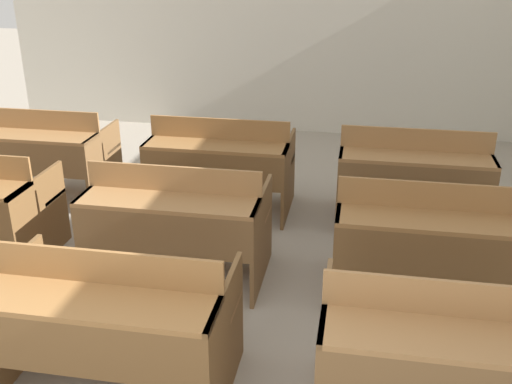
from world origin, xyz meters
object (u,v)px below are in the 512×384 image
object	(u,v)px
bench_second_right	(430,238)
bench_front_center	(111,317)
bench_front_right	(449,352)
bench_second_center	(177,219)
bench_third_left	(41,151)
bench_third_center	(221,162)
bench_third_right	(413,174)

from	to	relation	value
bench_second_right	bench_front_center	bearing A→B (deg)	-144.45
bench_front_right	bench_second_center	distance (m)	2.12
bench_front_right	bench_second_center	bearing A→B (deg)	145.17
bench_third_left	bench_second_right	bearing A→B (deg)	-18.99
bench_front_center	bench_front_right	distance (m)	1.72
bench_front_right	bench_third_center	world-z (taller)	same
bench_front_center	bench_third_left	bearing A→B (deg)	125.38
bench_second_center	bench_third_right	size ratio (longest dim) A/B	1.00
bench_front_right	bench_third_right	xyz separation A→B (m)	(-0.03, 2.42, 0.00)
bench_front_center	bench_front_right	world-z (taller)	same
bench_second_center	bench_third_center	xyz separation A→B (m)	(0.03, 1.21, 0.00)
bench_second_right	bench_third_left	size ratio (longest dim) A/B	1.00
bench_second_right	bench_third_left	world-z (taller)	same
bench_front_right	bench_second_right	xyz separation A→B (m)	(0.01, 1.22, 0.00)
bench_front_right	bench_front_center	bearing A→B (deg)	-179.55
bench_front_right	bench_third_right	bearing A→B (deg)	90.70
bench_front_right	bench_second_right	distance (m)	1.22
bench_front_right	bench_second_center	size ratio (longest dim) A/B	1.00
bench_second_center	bench_third_right	distance (m)	2.09
bench_second_right	bench_front_right	bearing A→B (deg)	-90.43
bench_second_center	bench_second_right	size ratio (longest dim) A/B	1.00
bench_front_right	bench_third_center	bearing A→B (deg)	125.15
bench_second_right	bench_third_center	distance (m)	2.10
bench_front_right	bench_third_left	distance (m)	4.21
bench_second_right	bench_third_right	distance (m)	1.19
bench_second_right	bench_third_left	xyz separation A→B (m)	(-3.46, 1.19, 0.00)
bench_front_right	bench_third_center	xyz separation A→B (m)	(-1.71, 2.43, 0.00)
bench_second_center	bench_third_center	distance (m)	1.21
bench_second_center	bench_third_right	bearing A→B (deg)	35.13
bench_second_right	bench_third_right	size ratio (longest dim) A/B	1.00
bench_second_center	bench_second_right	bearing A→B (deg)	0.40
bench_second_center	bench_third_left	world-z (taller)	same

